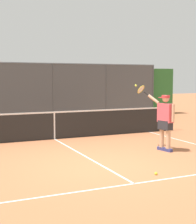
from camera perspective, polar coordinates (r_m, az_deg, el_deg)
name	(u,v)px	position (r m, az deg, el deg)	size (l,w,h in m)	color
ground_plane	(102,166)	(8.33, 0.69, -8.98)	(60.00, 60.00, 0.00)	#B76B42
court_line_markings	(140,187)	(6.82, 7.11, -12.36)	(7.75, 9.99, 0.01)	white
fence_backdrop	(21,94)	(17.20, -12.73, 2.91)	(17.48, 1.37, 2.84)	#474C51
tennis_net	(54,125)	(11.86, -7.31, -2.16)	(9.96, 0.09, 1.07)	#2D2D2D
tennis_player	(165,118)	(10.02, 11.08, -1.06)	(0.68, 1.29, 1.92)	navy
tennis_ball_mid_court	(156,173)	(7.68, 9.67, -10.08)	(0.07, 0.07, 0.07)	#CCDB33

